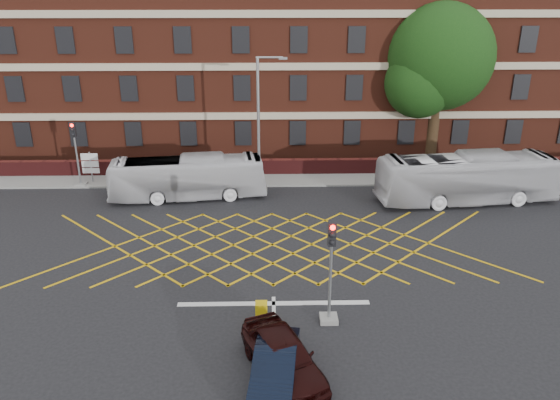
{
  "coord_description": "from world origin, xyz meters",
  "views": [
    {
      "loc": [
        -0.17,
        -23.01,
        12.42
      ],
      "look_at": [
        0.38,
        1.5,
        2.66
      ],
      "focal_mm": 35.0,
      "sensor_mm": 36.0,
      "label": 1
    }
  ],
  "objects_px": {
    "car_maroon": "(283,355)",
    "car_navy": "(275,368)",
    "bus_left": "(188,177)",
    "utility_cabinet": "(261,312)",
    "deciduous_tree": "(439,65)",
    "traffic_light_near": "(330,282)",
    "direction_signs": "(90,164)",
    "street_lamp": "(260,148)",
    "traffic_light_far": "(78,161)",
    "bus_right": "(467,178)"
  },
  "relations": [
    {
      "from": "deciduous_tree",
      "to": "traffic_light_far",
      "type": "bearing_deg",
      "value": -168.03
    },
    {
      "from": "bus_right",
      "to": "car_maroon",
      "type": "bearing_deg",
      "value": 137.7
    },
    {
      "from": "car_maroon",
      "to": "utility_cabinet",
      "type": "distance_m",
      "value": 3.25
    },
    {
      "from": "bus_right",
      "to": "traffic_light_far",
      "type": "xyz_separation_m",
      "value": [
        -24.27,
        3.28,
        0.26
      ]
    },
    {
      "from": "deciduous_tree",
      "to": "direction_signs",
      "type": "distance_m",
      "value": 24.94
    },
    {
      "from": "car_maroon",
      "to": "traffic_light_far",
      "type": "relative_size",
      "value": 1.03
    },
    {
      "from": "traffic_light_far",
      "to": "direction_signs",
      "type": "height_order",
      "value": "traffic_light_far"
    },
    {
      "from": "car_navy",
      "to": "car_maroon",
      "type": "xyz_separation_m",
      "value": [
        0.29,
        0.54,
        0.09
      ]
    },
    {
      "from": "bus_left",
      "to": "traffic_light_near",
      "type": "bearing_deg",
      "value": -158.24
    },
    {
      "from": "bus_left",
      "to": "utility_cabinet",
      "type": "bearing_deg",
      "value": -167.57
    },
    {
      "from": "traffic_light_near",
      "to": "traffic_light_far",
      "type": "distance_m",
      "value": 21.53
    },
    {
      "from": "car_maroon",
      "to": "deciduous_tree",
      "type": "height_order",
      "value": "deciduous_tree"
    },
    {
      "from": "deciduous_tree",
      "to": "traffic_light_far",
      "type": "height_order",
      "value": "deciduous_tree"
    },
    {
      "from": "car_maroon",
      "to": "traffic_light_near",
      "type": "bearing_deg",
      "value": 35.98
    },
    {
      "from": "bus_right",
      "to": "traffic_light_far",
      "type": "distance_m",
      "value": 24.5
    },
    {
      "from": "car_navy",
      "to": "traffic_light_near",
      "type": "xyz_separation_m",
      "value": [
        2.18,
        3.62,
        1.11
      ]
    },
    {
      "from": "traffic_light_far",
      "to": "utility_cabinet",
      "type": "height_order",
      "value": "traffic_light_far"
    },
    {
      "from": "street_lamp",
      "to": "car_maroon",
      "type": "bearing_deg",
      "value": -86.85
    },
    {
      "from": "car_navy",
      "to": "bus_left",
      "type": "bearing_deg",
      "value": 113.51
    },
    {
      "from": "bus_right",
      "to": "traffic_light_near",
      "type": "bearing_deg",
      "value": 136.57
    },
    {
      "from": "traffic_light_near",
      "to": "utility_cabinet",
      "type": "bearing_deg",
      "value": 178.72
    },
    {
      "from": "deciduous_tree",
      "to": "car_navy",
      "type": "bearing_deg",
      "value": -115.96
    },
    {
      "from": "car_navy",
      "to": "car_maroon",
      "type": "distance_m",
      "value": 0.62
    },
    {
      "from": "traffic_light_near",
      "to": "utility_cabinet",
      "type": "relative_size",
      "value": 5.13
    },
    {
      "from": "car_maroon",
      "to": "bus_left",
      "type": "bearing_deg",
      "value": 85.52
    },
    {
      "from": "bus_left",
      "to": "deciduous_tree",
      "type": "bearing_deg",
      "value": -73.12
    },
    {
      "from": "traffic_light_far",
      "to": "street_lamp",
      "type": "bearing_deg",
      "value": -5.77
    },
    {
      "from": "car_navy",
      "to": "traffic_light_far",
      "type": "bearing_deg",
      "value": 129.73
    },
    {
      "from": "car_maroon",
      "to": "street_lamp",
      "type": "bearing_deg",
      "value": 70.62
    },
    {
      "from": "direction_signs",
      "to": "utility_cabinet",
      "type": "distance_m",
      "value": 19.71
    },
    {
      "from": "car_navy",
      "to": "deciduous_tree",
      "type": "bearing_deg",
      "value": 70.92
    },
    {
      "from": "direction_signs",
      "to": "bus_left",
      "type": "bearing_deg",
      "value": -21.2
    },
    {
      "from": "bus_left",
      "to": "utility_cabinet",
      "type": "relative_size",
      "value": 11.43
    },
    {
      "from": "deciduous_tree",
      "to": "bus_left",
      "type": "bearing_deg",
      "value": -156.54
    },
    {
      "from": "deciduous_tree",
      "to": "street_lamp",
      "type": "distance_m",
      "value": 14.77
    },
    {
      "from": "car_navy",
      "to": "utility_cabinet",
      "type": "height_order",
      "value": "car_navy"
    },
    {
      "from": "bus_right",
      "to": "car_maroon",
      "type": "relative_size",
      "value": 2.47
    },
    {
      "from": "direction_signs",
      "to": "utility_cabinet",
      "type": "height_order",
      "value": "direction_signs"
    },
    {
      "from": "traffic_light_near",
      "to": "car_navy",
      "type": "bearing_deg",
      "value": -121.04
    },
    {
      "from": "car_navy",
      "to": "traffic_light_far",
      "type": "relative_size",
      "value": 0.93
    },
    {
      "from": "car_navy",
      "to": "direction_signs",
      "type": "relative_size",
      "value": 1.82
    },
    {
      "from": "car_maroon",
      "to": "car_navy",
      "type": "bearing_deg",
      "value": -140.95
    },
    {
      "from": "deciduous_tree",
      "to": "traffic_light_far",
      "type": "relative_size",
      "value": 2.66
    },
    {
      "from": "street_lamp",
      "to": "utility_cabinet",
      "type": "bearing_deg",
      "value": -89.21
    },
    {
      "from": "deciduous_tree",
      "to": "traffic_light_near",
      "type": "bearing_deg",
      "value": -115.04
    },
    {
      "from": "car_navy",
      "to": "traffic_light_far",
      "type": "xyz_separation_m",
      "value": [
        -12.51,
        19.37,
        1.11
      ]
    },
    {
      "from": "car_navy",
      "to": "direction_signs",
      "type": "bearing_deg",
      "value": 127.84
    },
    {
      "from": "bus_left",
      "to": "car_navy",
      "type": "bearing_deg",
      "value": -169.96
    },
    {
      "from": "traffic_light_far",
      "to": "direction_signs",
      "type": "relative_size",
      "value": 1.94
    },
    {
      "from": "traffic_light_near",
      "to": "street_lamp",
      "type": "xyz_separation_m",
      "value": [
        -2.86,
        14.56,
        1.1
      ]
    }
  ]
}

